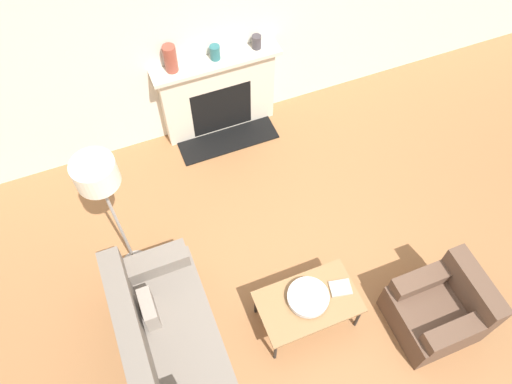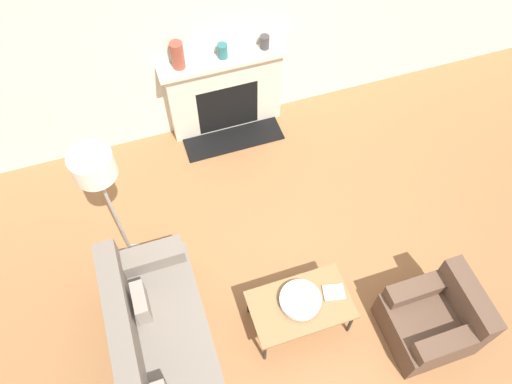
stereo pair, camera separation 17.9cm
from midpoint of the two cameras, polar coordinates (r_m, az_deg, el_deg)
The scene contains 12 objects.
ground_plane at distance 5.25m, azimuth 6.81°, elevation -13.88°, with size 18.00×18.00×0.00m, color #99663D.
wall_back at distance 5.70m, azimuth -5.20°, elevation 18.59°, with size 18.00×0.06×2.90m.
fireplace at distance 6.17m, azimuth -5.12°, elevation 10.86°, with size 1.50×0.59×1.11m.
couch at distance 4.83m, azimuth -10.56°, elevation -18.51°, with size 0.83×2.05×0.84m.
armchair_near at distance 5.21m, azimuth 19.34°, elevation -12.55°, with size 0.77×0.73×0.76m.
coffee_table at distance 4.84m, azimuth 4.91°, elevation -12.52°, with size 0.95×0.58×0.44m.
bowl at distance 4.77m, azimuth 4.89°, elevation -11.93°, with size 0.39×0.39×0.08m.
book at distance 4.88m, azimuth 8.57°, elevation -10.82°, with size 0.23×0.20×0.02m.
floor_lamp at distance 4.35m, azimuth -18.48°, elevation 0.78°, with size 0.37×0.37×1.79m.
mantel_vase_left at distance 5.61m, azimuth -10.69°, elevation 14.73°, with size 0.14×0.14×0.32m.
mantel_vase_center_left at distance 5.74m, azimuth -5.63°, elevation 15.57°, with size 0.12×0.12×0.17m.
mantel_vase_center_right at distance 5.86m, azimuth -0.85°, elevation 16.76°, with size 0.11×0.11×0.16m.
Camera 1 is at (-1.31, -1.39, 4.90)m, focal length 35.00 mm.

